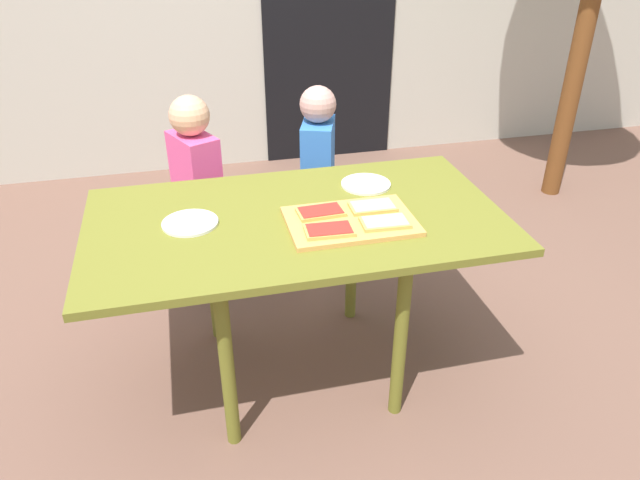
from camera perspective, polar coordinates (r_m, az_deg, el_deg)
The scene contains 12 objects.
ground_plane at distance 2.48m, azimuth -1.95°, elevation -12.19°, with size 16.00×16.00×0.00m, color brown.
house_door at distance 4.18m, azimuth 0.93°, elevation 20.94°, with size 0.90×0.02×2.00m, color black.
dining_table at distance 2.11m, azimuth -2.24°, elevation 0.57°, with size 1.44×0.80×0.70m.
cutting_board at distance 2.03m, azimuth 2.93°, elevation 1.80°, with size 0.43×0.29×0.02m, color #D89B50.
pizza_slice_near_right at distance 2.00m, azimuth 6.23°, elevation 1.69°, with size 0.16×0.10×0.02m.
pizza_slice_far_right at distance 2.10m, azimuth 5.05°, elevation 3.20°, with size 0.16×0.10×0.02m.
pizza_slice_far_left at distance 2.06m, azimuth 0.07°, elevation 2.71°, with size 0.17×0.10×0.02m.
pizza_slice_near_left at distance 1.94m, azimuth 0.89°, elevation 0.94°, with size 0.16×0.10×0.02m.
plate_white_right at distance 2.31m, azimuth 4.40°, elevation 5.34°, with size 0.19×0.19×0.01m, color white.
plate_white_left at distance 2.07m, azimuth -12.29°, elevation 1.61°, with size 0.19×0.19×0.01m, color silver.
child_left at distance 2.73m, azimuth -11.64°, elevation 5.17°, with size 0.23×0.28×0.95m.
child_right at distance 2.85m, azimuth -0.19°, elevation 6.64°, with size 0.21×0.27×0.94m.
Camera 1 is at (-0.35, -1.80, 1.67)m, focal length 33.52 mm.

